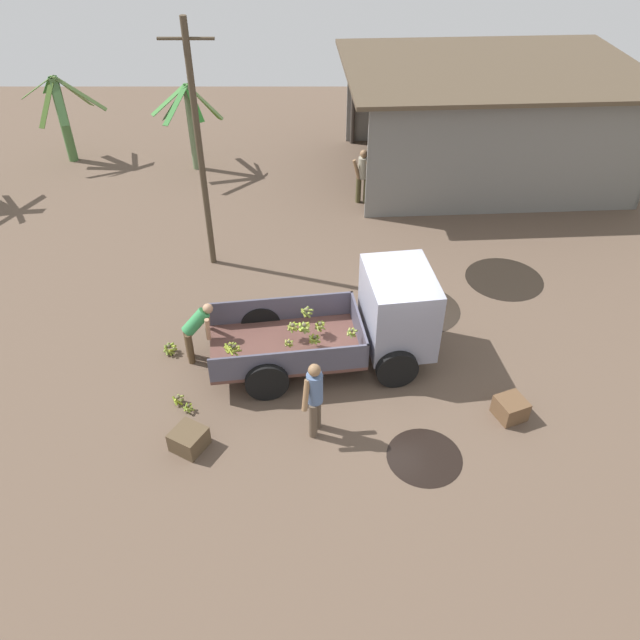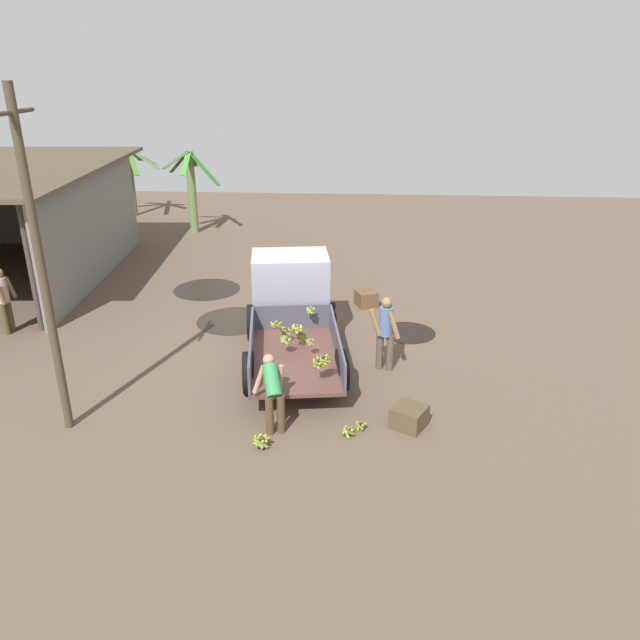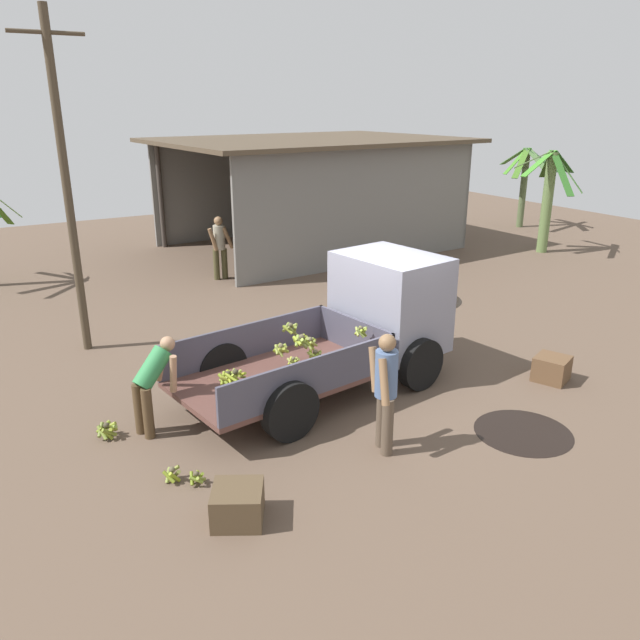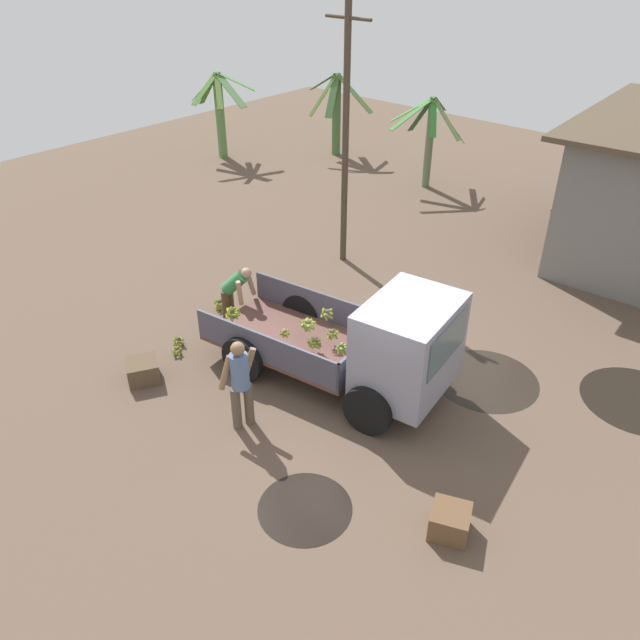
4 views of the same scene
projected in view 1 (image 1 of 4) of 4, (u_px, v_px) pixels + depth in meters
ground at (370, 356)px, 13.53m from camera, size 36.00×36.00×0.00m
mud_patch_0 at (419, 309)px, 14.85m from camera, size 1.94×1.94×0.01m
mud_patch_1 at (504, 279)px, 15.84m from camera, size 1.96×1.96×0.01m
mud_patch_2 at (424, 457)px, 11.35m from camera, size 1.39×1.39×0.01m
cargo_truck at (374, 317)px, 12.90m from camera, size 4.80×2.59×2.05m
warehouse_shed at (504, 96)px, 19.30m from camera, size 9.41×7.16×3.41m
utility_pole at (200, 150)px, 14.55m from camera, size 1.21×0.15×6.00m
banana_palm_0 at (191, 122)px, 20.04m from camera, size 2.16×2.85×2.80m
banana_palm_2 at (63, 117)px, 20.58m from camera, size 2.59×2.10×2.83m
person_foreground_visitor at (314, 396)px, 11.28m from camera, size 0.44×0.70×1.68m
person_worker_loading at (196, 329)px, 13.02m from camera, size 0.71×0.68×1.35m
person_bystander_near_shed at (363, 174)px, 18.52m from camera, size 0.70×0.33×1.67m
banana_bunch_on_ground_0 at (189, 408)px, 12.18m from camera, size 0.23×0.22×0.18m
banana_bunch_on_ground_1 at (178, 399)px, 12.35m from camera, size 0.25×0.25×0.21m
banana_bunch_on_ground_2 at (170, 348)px, 13.52m from camera, size 0.31×0.31×0.24m
wooden_crate_0 at (189, 439)px, 11.42m from camera, size 0.77×0.77×0.41m
wooden_crate_1 at (510, 408)px, 12.02m from camera, size 0.69×0.69×0.42m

